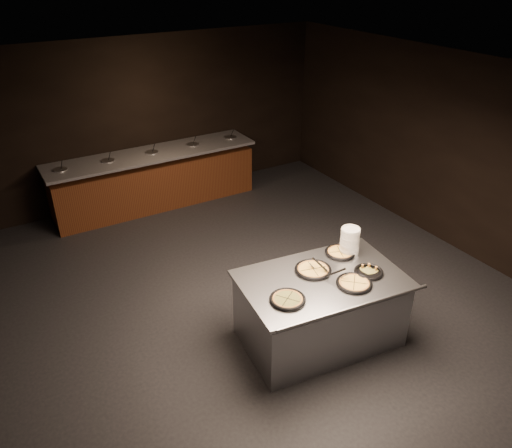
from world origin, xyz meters
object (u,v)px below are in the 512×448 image
object	(u,v)px
serving_counter	(320,310)
pan_veggie_whole	(288,299)
plate_stack	(350,241)
pan_cheese_whole	(313,269)

from	to	relation	value
serving_counter	pan_veggie_whole	bearing A→B (deg)	-159.25
plate_stack	pan_cheese_whole	xyz separation A→B (m)	(-0.61, -0.10, -0.15)
serving_counter	pan_cheese_whole	xyz separation A→B (m)	(-0.00, 0.17, 0.48)
serving_counter	pan_cheese_whole	world-z (taller)	pan_cheese_whole
serving_counter	plate_stack	bearing A→B (deg)	30.89
plate_stack	pan_veggie_whole	bearing A→B (deg)	-160.58
plate_stack	pan_veggie_whole	xyz separation A→B (m)	(-1.17, -0.41, -0.15)
serving_counter	plate_stack	distance (m)	0.91
serving_counter	pan_veggie_whole	xyz separation A→B (m)	(-0.57, -0.14, 0.48)
plate_stack	pan_cheese_whole	world-z (taller)	plate_stack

